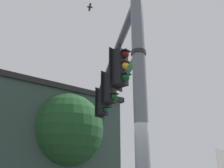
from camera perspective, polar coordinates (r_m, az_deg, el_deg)
signal_pole at (r=5.16m, az=6.14°, el=-2.56°), size 0.28×0.28×6.10m
mast_arm at (r=8.71m, az=0.24°, el=5.42°), size 3.89×4.85×0.19m
traffic_light_nearest_pole at (r=7.36m, az=1.91°, el=3.64°), size 0.54×0.49×1.31m
traffic_light_mid_inner at (r=8.96m, az=-0.34°, el=-0.82°), size 0.54×0.49×1.31m
traffic_light_mid_outer at (r=10.61m, az=-1.91°, el=-3.92°), size 0.54×0.49×1.31m
street_name_sign at (r=5.71m, az=5.17°, el=5.68°), size 0.77×0.92×0.22m
bird_flying at (r=11.37m, az=-4.84°, el=16.33°), size 0.30×0.38×0.14m
tree_by_storefront at (r=14.48m, az=-9.78°, el=-9.79°), size 3.91×3.91×6.01m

